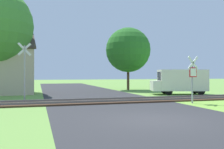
# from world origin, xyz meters

# --- Properties ---
(ground_plane) EXTENTS (160.00, 160.00, 0.00)m
(ground_plane) POSITION_xyz_m (0.00, 0.00, 0.00)
(ground_plane) COLOR #6B9942
(road_asphalt) EXTENTS (8.09, 80.00, 0.01)m
(road_asphalt) POSITION_xyz_m (0.00, 2.00, 0.00)
(road_asphalt) COLOR #2D2D30
(road_asphalt) RESTS_ON ground
(rail_track) EXTENTS (60.00, 2.60, 0.22)m
(rail_track) POSITION_xyz_m (0.00, 6.79, 0.06)
(rail_track) COLOR #422D1E
(rail_track) RESTS_ON ground
(stop_sign_near) EXTENTS (0.86, 0.22, 2.96)m
(stop_sign_near) POSITION_xyz_m (4.82, 4.60, 1.72)
(stop_sign_near) COLOR #9E9EA5
(stop_sign_near) RESTS_ON ground
(crossing_sign_far) EXTENTS (0.87, 0.20, 3.91)m
(crossing_sign_far) POSITION_xyz_m (-5.31, 8.40, 2.24)
(crossing_sign_far) COLOR #9E9EA5
(crossing_sign_far) RESTS_ON ground
(tree_right) EXTENTS (5.19, 5.19, 7.26)m
(tree_right) POSITION_xyz_m (5.61, 18.37, 4.66)
(tree_right) COLOR #513823
(tree_right) RESTS_ON ground
(mail_truck) EXTENTS (5.22, 3.09, 2.24)m
(mail_truck) POSITION_xyz_m (7.92, 11.00, 1.24)
(mail_truck) COLOR silver
(mail_truck) RESTS_ON ground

